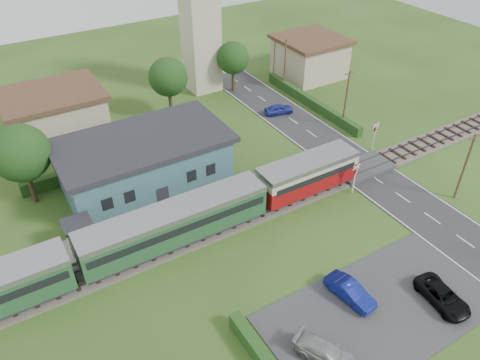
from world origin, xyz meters
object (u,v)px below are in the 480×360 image
car_park_blue (350,291)px  car_park_dark (443,296)px  equipment_hut (80,235)px  crossing_signal_far (375,132)px  church_tower (200,12)px  train (139,237)px  house_west (55,114)px  pedestrian_far (119,226)px  car_on_road (279,109)px  pedestrian_near (220,188)px  house_east (310,56)px  car_park_silver (326,353)px  crossing_signal_near (355,175)px  station_building (145,162)px

car_park_blue → car_park_dark: car_park_blue is taller
equipment_hut → crossing_signal_far: crossing_signal_far is taller
church_tower → train: bearing=-126.4°
train → equipment_hut: bearing=140.3°
house_west → pedestrian_far: house_west is taller
car_on_road → pedestrian_near: bearing=140.0°
house_east → car_park_silver: (-27.33, -36.99, -2.09)m
house_east → car_on_road: size_ratio=2.48×
car_on_road → crossing_signal_far: bearing=-148.9°
house_east → crossing_signal_near: (-13.60, -24.41, -0.66)m
car_park_blue → house_west: bearing=101.6°
house_west → car_park_silver: (7.67, -37.99, -2.09)m
car_park_silver → car_on_road: bearing=33.8°
train → house_west: (-0.85, 23.00, 0.61)m
car_park_blue → pedestrian_near: bearing=90.6°
car_park_silver → car_park_dark: (10.28, -0.78, -0.01)m
station_building → car_park_dark: 28.02m
train → house_west: size_ratio=4.00×
church_tower → car_on_road: (4.54, -11.54, -9.57)m
car_on_road → car_park_silver: bearing=162.7°
car_park_dark → equipment_hut: bearing=144.3°
car_on_road → pedestrian_near: size_ratio=2.12×
station_building → house_east: bearing=23.4°
car_park_blue → car_park_silver: car_park_blue is taller
church_tower → house_east: (15.00, -4.00, -7.43)m
equipment_hut → car_park_blue: equipment_hut is taller
train → car_park_dark: (17.10, -15.77, -1.49)m
crossing_signal_far → house_east: bearing=71.9°
equipment_hut → house_west: house_west is taller
equipment_hut → pedestrian_far: (3.13, -0.29, -0.31)m
car_park_silver → pedestrian_far: 19.43m
equipment_hut → church_tower: bearing=44.7°
crossing_signal_near → car_park_blue: crossing_signal_near is taller
station_building → pedestrian_far: size_ratio=8.10×
train → car_on_road: bearing=31.4°
car_park_blue → car_park_silver: (-4.77, -3.02, -0.05)m
equipment_hut → crossing_signal_near: bearing=-12.9°
equipment_hut → church_tower: church_tower is taller
car_park_blue → car_on_road: bearing=57.4°
crossing_signal_far → house_west: bearing=144.2°
station_building → car_park_silver: bearing=-83.6°
crossing_signal_far → train: bearing=-175.1°
car_park_dark → train: bearing=143.8°
house_west → pedestrian_near: bearing=-62.7°
crossing_signal_near → car_park_dark: (-3.45, -13.36, -1.45)m
equipment_hut → crossing_signal_near: crossing_signal_near is taller
church_tower → house_west: size_ratio=1.63×
equipment_hut → house_east: (38.00, 18.80, 1.05)m
crossing_signal_far → pedestrian_near: bearing=176.9°
train → pedestrian_far: bearing=103.8°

